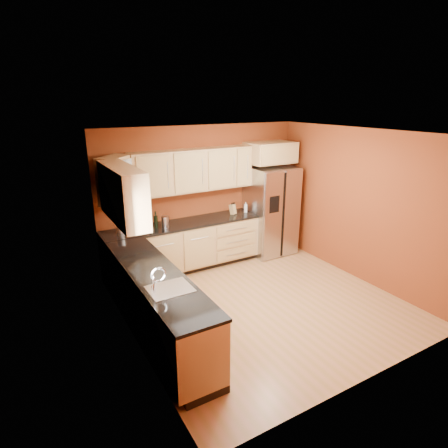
{
  "coord_description": "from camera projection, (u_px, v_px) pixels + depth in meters",
  "views": [
    {
      "loc": [
        -3.09,
        -4.21,
        3.04
      ],
      "look_at": [
        -0.15,
        0.9,
        1.06
      ],
      "focal_mm": 30.0,
      "sensor_mm": 36.0,
      "label": 1
    }
  ],
  "objects": [
    {
      "name": "countertop_left",
      "position": [
        155.0,
        274.0,
        4.8
      ],
      "size": [
        0.62,
        2.8,
        0.04
      ],
      "primitive_type": "cube",
      "color": "black",
      "rests_on": "base_cabinets_left"
    },
    {
      "name": "upper_cabinets_back",
      "position": [
        193.0,
        170.0,
        6.7
      ],
      "size": [
        2.3,
        0.33,
        0.75
      ],
      "primitive_type": "cube",
      "color": "tan",
      "rests_on": "wall_back"
    },
    {
      "name": "knife_block",
      "position": [
        233.0,
        209.0,
        7.22
      ],
      "size": [
        0.13,
        0.12,
        0.19
      ],
      "primitive_type": "cube",
      "rotation": [
        0.0,
        0.0,
        0.43
      ],
      "color": "tan",
      "rests_on": "countertop_back"
    },
    {
      "name": "countertop_back",
      "position": [
        183.0,
        224.0,
        6.73
      ],
      "size": [
        2.9,
        0.62,
        0.04
      ],
      "primitive_type": "cube",
      "color": "black",
      "rests_on": "base_cabinets_back"
    },
    {
      "name": "wall_back",
      "position": [
        202.0,
        195.0,
        7.12
      ],
      "size": [
        4.0,
        0.04,
        2.6
      ],
      "primitive_type": "cube",
      "color": "maroon",
      "rests_on": "floor"
    },
    {
      "name": "floor",
      "position": [
        261.0,
        302.0,
        5.89
      ],
      "size": [
        4.0,
        4.0,
        0.0
      ],
      "primitive_type": "plane",
      "color": "#A77A40",
      "rests_on": "ground"
    },
    {
      "name": "base_cabinets_back",
      "position": [
        184.0,
        248.0,
        6.88
      ],
      "size": [
        2.9,
        0.6,
        0.88
      ],
      "primitive_type": "cube",
      "color": "tan",
      "rests_on": "floor"
    },
    {
      "name": "wall_front",
      "position": [
        378.0,
        278.0,
        3.83
      ],
      "size": [
        4.0,
        0.04,
        2.6
      ],
      "primitive_type": "cube",
      "color": "maroon",
      "rests_on": "floor"
    },
    {
      "name": "window",
      "position": [
        142.0,
        244.0,
        4.05
      ],
      "size": [
        0.03,
        0.9,
        1.0
      ],
      "primitive_type": "cube",
      "color": "white",
      "rests_on": "wall_left"
    },
    {
      "name": "wine_bottle_a",
      "position": [
        150.0,
        218.0,
        6.44
      ],
      "size": [
        0.09,
        0.09,
        0.33
      ],
      "primitive_type": null,
      "rotation": [
        0.0,
        0.0,
        -0.33
      ],
      "color": "black",
      "rests_on": "countertop_back"
    },
    {
      "name": "refrigerator",
      "position": [
        270.0,
        211.0,
        7.58
      ],
      "size": [
        0.9,
        0.75,
        1.78
      ],
      "primitive_type": "cube",
      "color": "silver",
      "rests_on": "floor"
    },
    {
      "name": "soap_dispenser",
      "position": [
        246.0,
        207.0,
        7.33
      ],
      "size": [
        0.07,
        0.07,
        0.2
      ],
      "primitive_type": "cylinder",
      "rotation": [
        0.0,
        0.0,
        -0.04
      ],
      "color": "white",
      "rests_on": "countertop_back"
    },
    {
      "name": "canister_right",
      "position": [
        165.0,
        222.0,
        6.46
      ],
      "size": [
        0.15,
        0.15,
        0.2
      ],
      "primitive_type": "cylinder",
      "rotation": [
        0.0,
        0.0,
        -0.23
      ],
      "color": "silver",
      "rests_on": "countertop_back"
    },
    {
      "name": "upper_cabinets_left",
      "position": [
        122.0,
        194.0,
        5.03
      ],
      "size": [
        0.33,
        1.35,
        0.75
      ],
      "primitive_type": "cube",
      "color": "tan",
      "rests_on": "wall_left"
    },
    {
      "name": "wine_bottle_b",
      "position": [
        156.0,
        220.0,
        6.43
      ],
      "size": [
        0.07,
        0.07,
        0.29
      ],
      "primitive_type": null,
      "rotation": [
        0.0,
        0.0,
        0.07
      ],
      "color": "black",
      "rests_on": "countertop_back"
    },
    {
      "name": "wall_right",
      "position": [
        359.0,
        206.0,
        6.42
      ],
      "size": [
        0.04,
        4.0,
        2.6
      ],
      "primitive_type": "cube",
      "color": "maroon",
      "rests_on": "floor"
    },
    {
      "name": "wall_left",
      "position": [
        129.0,
        250.0,
        4.53
      ],
      "size": [
        0.04,
        4.0,
        2.6
      ],
      "primitive_type": "cube",
      "color": "maroon",
      "rests_on": "floor"
    },
    {
      "name": "over_fridge_cabinet",
      "position": [
        270.0,
        152.0,
        7.27
      ],
      "size": [
        0.92,
        0.6,
        0.4
      ],
      "primitive_type": "cube",
      "color": "tan",
      "rests_on": "wall_back"
    },
    {
      "name": "base_cabinets_left",
      "position": [
        157.0,
        306.0,
        4.94
      ],
      "size": [
        0.6,
        2.8,
        0.88
      ],
      "primitive_type": "cube",
      "color": "tan",
      "rests_on": "floor"
    },
    {
      "name": "corner_upper_cabinet",
      "position": [
        116.0,
        180.0,
        5.89
      ],
      "size": [
        0.67,
        0.67,
        0.75
      ],
      "primitive_type": "cube",
      "rotation": [
        0.0,
        0.0,
        0.79
      ],
      "color": "tan",
      "rests_on": "wall_back"
    },
    {
      "name": "canister_left",
      "position": [
        120.0,
        227.0,
        6.2
      ],
      "size": [
        0.15,
        0.15,
        0.22
      ],
      "primitive_type": "cylinder",
      "rotation": [
        0.0,
        0.0,
        -0.11
      ],
      "color": "silver",
      "rests_on": "countertop_back"
    },
    {
      "name": "sink_faucet",
      "position": [
        169.0,
        278.0,
        4.34
      ],
      "size": [
        0.5,
        0.42,
        0.3
      ],
      "primitive_type": null,
      "color": "silver",
      "rests_on": "countertop_left"
    },
    {
      "name": "ceiling",
      "position": [
        267.0,
        133.0,
        5.06
      ],
      "size": [
        4.0,
        4.0,
        0.0
      ],
      "primitive_type": "plane",
      "color": "silver",
      "rests_on": "wall_back"
    }
  ]
}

